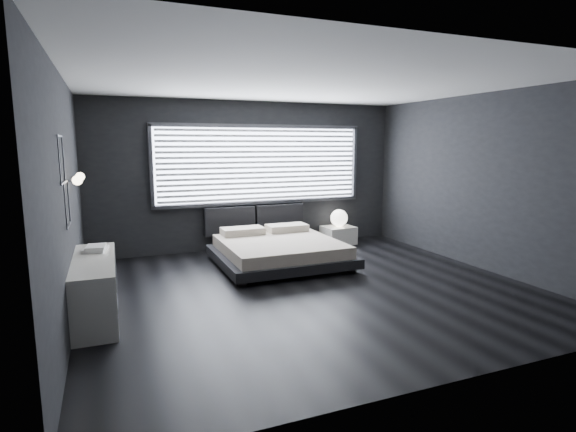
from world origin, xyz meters
name	(u,v)px	position (x,y,z in m)	size (l,w,h in m)	color
room	(311,189)	(0.00, 0.00, 1.40)	(6.04, 6.00, 2.80)	black
window	(262,165)	(0.20, 2.70, 1.61)	(4.14, 0.09, 1.52)	white
headboard	(255,219)	(0.04, 2.64, 0.57)	(1.96, 0.16, 0.52)	black
sconce_near	(77,180)	(-2.88, 0.05, 1.60)	(0.18, 0.11, 0.11)	silver
sconce_far	(80,177)	(-2.88, 0.65, 1.60)	(0.18, 0.11, 0.11)	silver
wall_art_upper	(61,160)	(-2.98, -0.55, 1.85)	(0.01, 0.48, 0.48)	#47474C
wall_art_lower	(67,204)	(-2.98, -0.30, 1.38)	(0.01, 0.48, 0.48)	#47474C
bed	(279,250)	(0.04, 1.35, 0.25)	(2.08, 1.98, 0.54)	black
nightstand	(338,235)	(1.72, 2.38, 0.18)	(0.61, 0.50, 0.35)	white
orb_lamp	(339,218)	(1.74, 2.40, 0.52)	(0.34, 0.34, 0.34)	white
dresser	(95,288)	(-2.78, 0.01, 0.35)	(0.51, 1.73, 0.69)	white
book_stack	(95,248)	(-2.75, 0.43, 0.72)	(0.32, 0.38, 0.07)	silver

